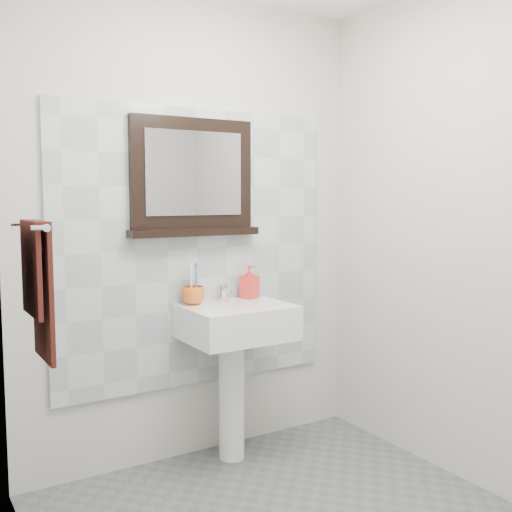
{
  "coord_description": "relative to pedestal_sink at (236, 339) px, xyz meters",
  "views": [
    {
      "loc": [
        -1.43,
        -1.84,
        1.43
      ],
      "look_at": [
        0.05,
        0.55,
        1.15
      ],
      "focal_mm": 42.0,
      "sensor_mm": 36.0,
      "label": 1
    }
  ],
  "objects": [
    {
      "name": "toothbrush_cup",
      "position": [
        -0.19,
        0.12,
        0.23
      ],
      "size": [
        0.13,
        0.13,
        0.1
      ],
      "primitive_type": "imported",
      "rotation": [
        0.0,
        0.0,
        -0.08
      ],
      "color": "orange",
      "rests_on": "pedestal_sink"
    },
    {
      "name": "toothbrushes",
      "position": [
        -0.19,
        0.13,
        0.31
      ],
      "size": [
        0.05,
        0.04,
        0.21
      ],
      "color": "white",
      "rests_on": "toothbrush_cup"
    },
    {
      "name": "right_wall",
      "position": [
        0.88,
        -0.87,
        0.57
      ],
      "size": [
        0.01,
        2.2,
        2.5
      ],
      "primitive_type": "cube",
      "color": "beige",
      "rests_on": "ground"
    },
    {
      "name": "towel_bar",
      "position": [
        -1.07,
        -0.31,
        0.64
      ],
      "size": [
        0.07,
        0.4,
        0.03
      ],
      "color": "silver",
      "rests_on": "left_wall"
    },
    {
      "name": "back_wall",
      "position": [
        -0.12,
        0.23,
        0.57
      ],
      "size": [
        2.0,
        0.01,
        2.5
      ],
      "primitive_type": "cube",
      "color": "beige",
      "rests_on": "ground"
    },
    {
      "name": "pedestal_sink",
      "position": [
        0.0,
        0.0,
        0.0
      ],
      "size": [
        0.55,
        0.44,
        0.96
      ],
      "color": "white",
      "rests_on": "ground"
    },
    {
      "name": "framed_mirror",
      "position": [
        -0.15,
        0.19,
        0.84
      ],
      "size": [
        0.73,
        0.11,
        0.62
      ],
      "color": "black",
      "rests_on": "back_wall"
    },
    {
      "name": "splashback",
      "position": [
        -0.12,
        0.21,
        0.47
      ],
      "size": [
        1.6,
        0.02,
        1.5
      ],
      "primitive_type": "cube",
      "color": "silver",
      "rests_on": "back_wall"
    },
    {
      "name": "soap_dispenser",
      "position": [
        0.17,
        0.14,
        0.28
      ],
      "size": [
        0.11,
        0.11,
        0.19
      ],
      "primitive_type": "imported",
      "rotation": [
        0.0,
        0.0,
        0.43
      ],
      "color": "red",
      "rests_on": "pedestal_sink"
    },
    {
      "name": "hand_towel",
      "position": [
        -1.06,
        -0.31,
        0.43
      ],
      "size": [
        0.06,
        0.3,
        0.55
      ],
      "color": "black",
      "rests_on": "towel_bar"
    },
    {
      "name": "left_wall",
      "position": [
        -1.12,
        -0.87,
        0.57
      ],
      "size": [
        0.01,
        2.2,
        2.5
      ],
      "primitive_type": "cube",
      "color": "beige",
      "rests_on": "ground"
    }
  ]
}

